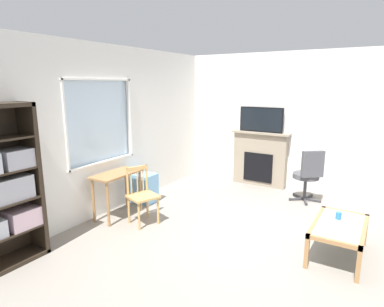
{
  "coord_description": "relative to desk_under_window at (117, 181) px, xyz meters",
  "views": [
    {
      "loc": [
        -3.95,
        -1.51,
        2.17
      ],
      "look_at": [
        -0.04,
        0.9,
        1.17
      ],
      "focal_mm": 30.05,
      "sensor_mm": 36.0,
      "label": 1
    }
  ],
  "objects": [
    {
      "name": "ground",
      "position": [
        0.31,
        -2.17,
        -0.61
      ],
      "size": [
        6.29,
        6.05,
        0.02
      ],
      "primitive_type": "cube",
      "color": "gray"
    },
    {
      "name": "wall_back_with_window",
      "position": [
        0.34,
        0.35,
        0.78
      ],
      "size": [
        5.29,
        0.15,
        2.8
      ],
      "color": "white",
      "rests_on": "ground"
    },
    {
      "name": "wall_right",
      "position": [
        3.01,
        -2.17,
        0.79
      ],
      "size": [
        0.12,
        5.25,
        2.8
      ],
      "primitive_type": "cube",
      "color": "white",
      "rests_on": "ground"
    },
    {
      "name": "desk_under_window",
      "position": [
        0.0,
        0.0,
        0.0
      ],
      "size": [
        0.85,
        0.42,
        0.75
      ],
      "color": "#A37547",
      "rests_on": "ground"
    },
    {
      "name": "wooden_chair",
      "position": [
        0.0,
        -0.52,
        -0.14
      ],
      "size": [
        0.53,
        0.52,
        0.9
      ],
      "color": "tan",
      "rests_on": "ground"
    },
    {
      "name": "plastic_drawer_unit",
      "position": [
        0.74,
        0.05,
        -0.33
      ],
      "size": [
        0.35,
        0.4,
        0.54
      ],
      "primitive_type": "cube",
      "color": "#72ADDB",
      "rests_on": "ground"
    },
    {
      "name": "fireplace",
      "position": [
        2.85,
        -1.4,
        -0.02
      ],
      "size": [
        0.26,
        1.25,
        1.17
      ],
      "color": "gray",
      "rests_on": "ground"
    },
    {
      "name": "tv",
      "position": [
        2.83,
        -1.4,
        0.82
      ],
      "size": [
        0.06,
        0.93,
        0.52
      ],
      "color": "black",
      "rests_on": "fireplace"
    },
    {
      "name": "office_chair",
      "position": [
        2.33,
        -2.52,
        -0.05
      ],
      "size": [
        0.62,
        0.57,
        1.0
      ],
      "color": "#4C4C51",
      "rests_on": "ground"
    },
    {
      "name": "coffee_table",
      "position": [
        0.54,
        -3.3,
        -0.23
      ],
      "size": [
        1.06,
        0.6,
        0.44
      ],
      "color": "#8C9E99",
      "rests_on": "ground"
    },
    {
      "name": "sippy_cup",
      "position": [
        0.71,
        -3.26,
        -0.12
      ],
      "size": [
        0.07,
        0.07,
        0.09
      ],
      "primitive_type": "cylinder",
      "color": "#337FD6",
      "rests_on": "coffee_table"
    }
  ]
}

